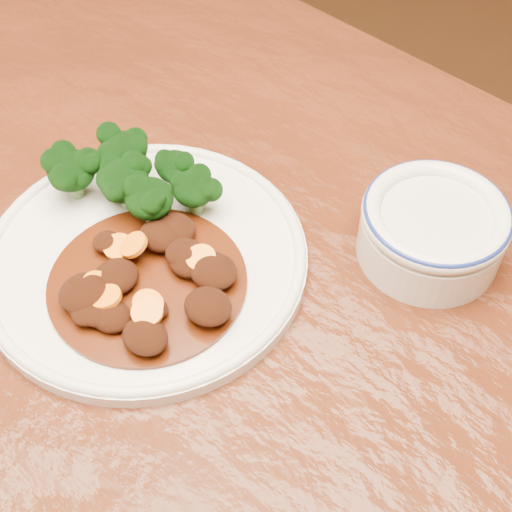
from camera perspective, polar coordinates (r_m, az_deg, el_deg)
The scene contains 5 objects.
dining_table at distance 0.71m, azimuth -4.98°, elevation -7.74°, with size 1.61×1.09×0.75m.
dinner_plate at distance 0.67m, azimuth -8.86°, elevation -0.04°, with size 0.30×0.30×0.02m.
broccoli_florets at distance 0.69m, azimuth -9.90°, elevation 6.30°, with size 0.15×0.11×0.05m.
mince_stew at distance 0.63m, azimuth -8.48°, elevation -2.13°, with size 0.18×0.18×0.03m.
dip_bowl at distance 0.67m, azimuth 13.96°, elevation 2.18°, with size 0.14×0.14×0.06m.
Camera 1 is at (0.27, -0.27, 1.27)m, focal length 50.00 mm.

